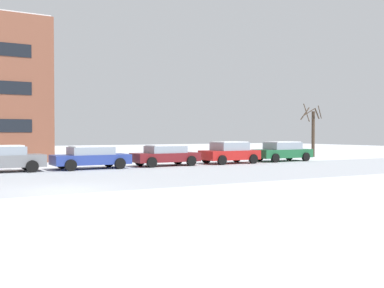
{
  "coord_description": "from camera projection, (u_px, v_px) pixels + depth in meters",
  "views": [
    {
      "loc": [
        -3.37,
        -15.91,
        2.04
      ],
      "look_at": [
        8.34,
        5.54,
        1.46
      ],
      "focal_mm": 41.16,
      "sensor_mm": 36.0,
      "label": 1
    }
  ],
  "objects": [
    {
      "name": "ground_plane",
      "position": [
        61.0,
        191.0,
        15.62
      ],
      "size": [
        120.0,
        120.0,
        0.0
      ],
      "primitive_type": "plane",
      "color": "white"
    },
    {
      "name": "road_surface",
      "position": [
        42.0,
        181.0,
        18.91
      ],
      "size": [
        80.0,
        9.49,
        0.0
      ],
      "color": "#B7BCC4",
      "rests_on": "ground"
    },
    {
      "name": "parked_car_gray",
      "position": [
        1.0,
        158.0,
        23.14
      ],
      "size": [
        4.43,
        2.16,
        1.42
      ],
      "color": "slate",
      "rests_on": "ground"
    },
    {
      "name": "parked_car_blue",
      "position": [
        91.0,
        157.0,
        25.39
      ],
      "size": [
        4.4,
        2.23,
        1.33
      ],
      "color": "#283D93",
      "rests_on": "ground"
    },
    {
      "name": "parked_car_maroon",
      "position": [
        166.0,
        155.0,
        27.76
      ],
      "size": [
        4.26,
        2.09,
        1.32
      ],
      "color": "maroon",
      "rests_on": "ground"
    },
    {
      "name": "parked_car_red",
      "position": [
        230.0,
        152.0,
        30.0
      ],
      "size": [
        3.98,
        2.23,
        1.5
      ],
      "color": "red",
      "rests_on": "ground"
    },
    {
      "name": "parked_car_green",
      "position": [
        283.0,
        151.0,
        32.46
      ],
      "size": [
        4.55,
        2.08,
        1.46
      ],
      "color": "#1E6038",
      "rests_on": "ground"
    },
    {
      "name": "tree_far_left",
      "position": [
        313.0,
        131.0,
        38.46
      ],
      "size": [
        1.86,
        1.88,
        4.7
      ],
      "color": "#423326",
      "rests_on": "ground"
    }
  ]
}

